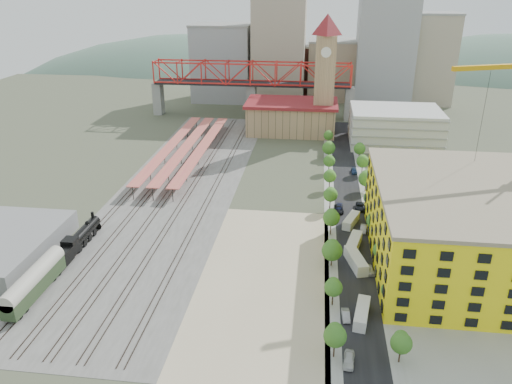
# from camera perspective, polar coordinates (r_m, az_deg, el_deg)

# --- Properties ---
(ground) EXTENTS (400.00, 400.00, 0.00)m
(ground) POSITION_cam_1_polar(r_m,az_deg,el_deg) (138.06, 4.07, -2.71)
(ground) COLOR #474C38
(ground) RESTS_ON ground
(ballast_strip) EXTENTS (36.00, 165.00, 0.06)m
(ballast_strip) POSITION_cam_1_polar(r_m,az_deg,el_deg) (159.40, -8.58, 0.75)
(ballast_strip) COLOR #605E59
(ballast_strip) RESTS_ON ground
(dirt_lot) EXTENTS (28.00, 67.00, 0.06)m
(dirt_lot) POSITION_cam_1_polar(r_m,az_deg,el_deg) (110.86, 1.01, -9.66)
(dirt_lot) COLOR tan
(dirt_lot) RESTS_ON ground
(street_asphalt) EXTENTS (12.00, 170.00, 0.06)m
(street_asphalt) POSITION_cam_1_polar(r_m,az_deg,el_deg) (151.93, 10.44, -0.53)
(street_asphalt) COLOR black
(street_asphalt) RESTS_ON ground
(sidewalk_west) EXTENTS (3.00, 170.00, 0.04)m
(sidewalk_west) POSITION_cam_1_polar(r_m,az_deg,el_deg) (151.66, 8.36, -0.44)
(sidewalk_west) COLOR gray
(sidewalk_west) RESTS_ON ground
(sidewalk_east) EXTENTS (3.00, 170.00, 0.04)m
(sidewalk_east) POSITION_cam_1_polar(r_m,az_deg,el_deg) (152.41, 12.50, -0.63)
(sidewalk_east) COLOR gray
(sidewalk_east) RESTS_ON ground
(construction_pad) EXTENTS (50.00, 90.00, 0.06)m
(construction_pad) POSITION_cam_1_polar(r_m,az_deg,el_deg) (126.55, 24.47, -7.49)
(construction_pad) COLOR gray
(construction_pad) RESTS_ON ground
(rail_tracks) EXTENTS (26.56, 160.00, 0.18)m
(rail_tracks) POSITION_cam_1_polar(r_m,az_deg,el_deg) (159.83, -9.20, 0.82)
(rail_tracks) COLOR #382B23
(rail_tracks) RESTS_ON ground
(platform_canopies) EXTENTS (16.00, 80.00, 4.12)m
(platform_canopies) POSITION_cam_1_polar(r_m,az_deg,el_deg) (184.21, -7.94, 5.21)
(platform_canopies) COLOR #D27250
(platform_canopies) RESTS_ON ground
(station_hall) EXTENTS (38.00, 24.00, 13.10)m
(station_hall) POSITION_cam_1_polar(r_m,az_deg,el_deg) (213.23, 4.07, 8.60)
(station_hall) COLOR tan
(station_hall) RESTS_ON ground
(clock_tower) EXTENTS (12.00, 12.00, 52.00)m
(clock_tower) POSITION_cam_1_polar(r_m,az_deg,el_deg) (206.56, 7.93, 14.22)
(clock_tower) COLOR tan
(clock_tower) RESTS_ON ground
(parking_garage) EXTENTS (34.00, 26.00, 14.00)m
(parking_garage) POSITION_cam_1_polar(r_m,az_deg,el_deg) (203.57, 15.56, 7.20)
(parking_garage) COLOR silver
(parking_garage) RESTS_ON ground
(truss_bridge) EXTENTS (94.00, 9.60, 25.60)m
(truss_bridge) POSITION_cam_1_polar(r_m,az_deg,el_deg) (234.83, -0.51, 13.06)
(truss_bridge) COLOR gray
(truss_bridge) RESTS_ON ground
(construction_building) EXTENTS (44.60, 50.60, 18.80)m
(construction_building) POSITION_cam_1_polar(r_m,az_deg,el_deg) (121.43, 23.85, -3.65)
(construction_building) COLOR yellow
(construction_building) RESTS_ON ground
(warehouse) EXTENTS (22.00, 32.00, 5.00)m
(warehouse) POSITION_cam_1_polar(r_m,az_deg,el_deg) (131.58, -26.98, -5.56)
(warehouse) COLOR gray
(warehouse) RESTS_ON ground
(street_trees) EXTENTS (15.40, 124.40, 8.00)m
(street_trees) POSITION_cam_1_polar(r_m,az_deg,el_deg) (142.84, 10.61, -2.15)
(street_trees) COLOR #347021
(street_trees) RESTS_ON ground
(skyline) EXTENTS (133.00, 46.00, 60.00)m
(skyline) POSITION_cam_1_polar(r_m,az_deg,el_deg) (269.06, 7.69, 15.01)
(skyline) COLOR #9EA0A3
(skyline) RESTS_ON ground
(distant_hills) EXTENTS (647.00, 264.00, 227.00)m
(distant_hills) POSITION_cam_1_polar(r_m,az_deg,el_deg) (410.67, 12.22, 2.76)
(distant_hills) COLOR #4C6B59
(distant_hills) RESTS_ON ground
(locomotive) EXTENTS (3.09, 23.84, 5.96)m
(locomotive) POSITION_cam_1_polar(r_m,az_deg,el_deg) (127.77, -19.70, -5.26)
(locomotive) COLOR black
(locomotive) RESTS_ON ground
(coach) EXTENTS (3.42, 19.87, 6.24)m
(coach) POSITION_cam_1_polar(r_m,az_deg,el_deg) (112.78, -24.01, -9.34)
(coach) COLOR #24371E
(coach) RESTS_ON ground
(site_trailer_a) EXTENTS (3.90, 9.31, 2.47)m
(site_trailer_a) POSITION_cam_1_polar(r_m,az_deg,el_deg) (100.20, 12.00, -13.43)
(site_trailer_a) COLOR silver
(site_trailer_a) RESTS_ON ground
(site_trailer_b) EXTENTS (5.13, 10.26, 2.72)m
(site_trailer_b) POSITION_cam_1_polar(r_m,az_deg,el_deg) (116.23, 11.34, -7.71)
(site_trailer_b) COLOR silver
(site_trailer_b) RESTS_ON ground
(site_trailer_c) EXTENTS (4.69, 9.85, 2.61)m
(site_trailer_c) POSITION_cam_1_polar(r_m,az_deg,el_deg) (123.39, 11.11, -5.78)
(site_trailer_c) COLOR silver
(site_trailer_c) RESTS_ON ground
(site_trailer_d) EXTENTS (5.07, 8.88, 2.36)m
(site_trailer_d) POSITION_cam_1_polar(r_m,az_deg,el_deg) (134.70, 10.82, -3.23)
(site_trailer_d) COLOR silver
(site_trailer_d) RESTS_ON ground
(car_0) EXTENTS (2.35, 4.81, 1.58)m
(car_0) POSITION_cam_1_polar(r_m,az_deg,el_deg) (90.41, 10.56, -18.34)
(car_0) COLOR silver
(car_0) RESTS_ON ground
(car_1) EXTENTS (1.70, 4.17, 1.35)m
(car_1) POSITION_cam_1_polar(r_m,az_deg,el_deg) (100.07, 10.22, -13.72)
(car_1) COLOR #97979C
(car_1) RESTS_ON ground
(car_2) EXTENTS (2.65, 5.54, 1.52)m
(car_2) POSITION_cam_1_polar(r_m,az_deg,el_deg) (141.61, 9.44, -1.95)
(car_2) COLOR black
(car_2) RESTS_ON ground
(car_3) EXTENTS (2.57, 5.37, 1.51)m
(car_3) POSITION_cam_1_polar(r_m,az_deg,el_deg) (141.71, 9.44, -1.93)
(car_3) COLOR #1B214F
(car_3) RESTS_ON ground
(car_4) EXTENTS (1.94, 4.11, 1.36)m
(car_4) POSITION_cam_1_polar(r_m,az_deg,el_deg) (114.69, 12.90, -8.71)
(car_4) COLOR silver
(car_4) RESTS_ON ground
(car_5) EXTENTS (2.18, 4.69, 1.49)m
(car_5) POSITION_cam_1_polar(r_m,az_deg,el_deg) (131.97, 12.18, -4.14)
(car_5) COLOR #9F9EA4
(car_5) RESTS_ON ground
(car_6) EXTENTS (3.28, 5.92, 1.57)m
(car_6) POSITION_cam_1_polar(r_m,az_deg,el_deg) (144.10, 11.79, -1.67)
(car_6) COLOR black
(car_6) RESTS_ON ground
(car_7) EXTENTS (1.98, 4.61, 1.32)m
(car_7) POSITION_cam_1_polar(r_m,az_deg,el_deg) (170.90, 11.15, 2.36)
(car_7) COLOR navy
(car_7) RESTS_ON ground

